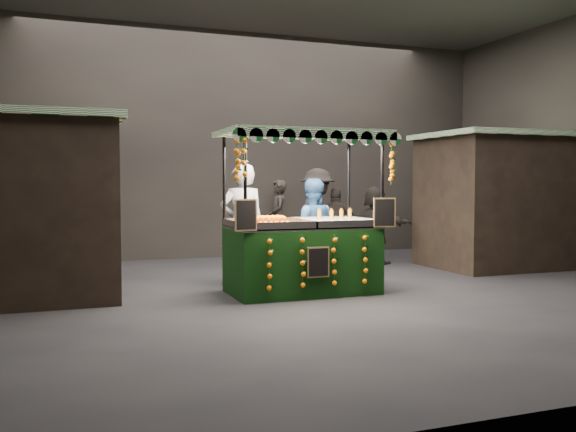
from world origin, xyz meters
name	(u,v)px	position (x,y,z in m)	size (l,w,h in m)	color
ground	(328,292)	(0.00, 0.00, 0.00)	(12.00, 12.00, 0.00)	black
market_hall	(329,64)	(0.00, 0.00, 3.38)	(12.10, 10.10, 5.05)	black
neighbour_stall_left	(10,207)	(-4.40, 1.00, 1.31)	(3.00, 2.20, 2.60)	black
neighbour_stall_right	(502,200)	(4.40, 1.50, 1.31)	(3.00, 2.20, 2.60)	black
juice_stall	(303,243)	(-0.37, 0.07, 0.75)	(2.48, 1.46, 2.41)	black
vendor_grey	(242,224)	(-1.00, 1.13, 0.98)	(0.74, 0.51, 1.95)	gray
vendor_blue	(312,230)	(0.19, 1.09, 0.86)	(0.99, 0.87, 1.71)	navy
shopper_0	(52,233)	(-3.87, 2.55, 0.81)	(0.66, 0.50, 1.62)	#292522
shopper_1	(477,223)	(4.38, 2.24, 0.80)	(0.96, 0.87, 1.61)	black
shopper_2	(336,225)	(1.56, 3.05, 0.78)	(0.98, 0.72, 1.55)	#282320
shopper_3	(318,216)	(1.18, 3.15, 0.97)	(1.42, 1.36, 1.94)	black
shopper_4	(73,221)	(-3.51, 3.22, 0.96)	(1.12, 1.00, 1.93)	black
shopper_5	(375,225)	(2.28, 2.74, 0.79)	(1.26, 1.45, 1.58)	black
shopper_6	(278,218)	(0.84, 4.56, 0.85)	(0.53, 0.70, 1.71)	#2C2823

